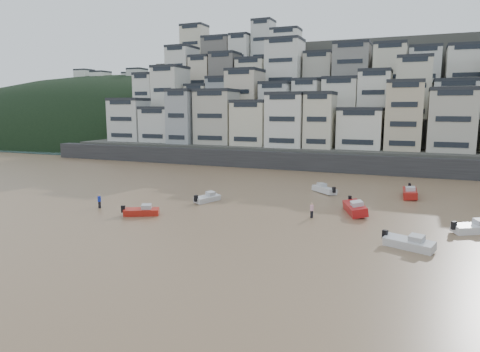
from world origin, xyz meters
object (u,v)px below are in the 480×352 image
at_px(boat_j, 141,210).
at_px(person_pink, 312,210).
at_px(boat_d, 475,227).
at_px(boat_f, 207,197).
at_px(boat_b, 409,242).
at_px(boat_h, 324,188).
at_px(person_blue, 99,201).
at_px(boat_e, 355,207).
at_px(boat_i, 410,191).

distance_m(boat_j, person_pink, 19.54).
relative_size(boat_j, boat_d, 0.90).
xyz_separation_m(boat_f, person_pink, (14.66, -3.00, 0.29)).
bearing_deg(boat_d, boat_b, -159.31).
height_order(boat_f, person_pink, person_pink).
xyz_separation_m(boat_h, person_blue, (-23.93, -20.18, 0.20)).
distance_m(boat_h, person_blue, 31.30).
distance_m(boat_h, person_pink, 14.98).
relative_size(boat_f, boat_h, 0.87).
bearing_deg(boat_d, person_blue, 155.95).
relative_size(boat_f, boat_e, 0.71).
bearing_deg(boat_h, boat_f, 86.62).
xyz_separation_m(boat_f, boat_b, (25.02, -10.48, 0.06)).
bearing_deg(boat_i, boat_b, -1.93).
xyz_separation_m(boat_i, person_blue, (-35.57, -21.72, 0.04)).
bearing_deg(boat_d, boat_i, 79.31).
distance_m(boat_b, person_pink, 12.78).
height_order(boat_e, boat_j, boat_e).
relative_size(boat_e, boat_j, 1.38).
relative_size(boat_h, person_blue, 2.84).
bearing_deg(boat_f, boat_i, -41.60).
height_order(boat_h, boat_b, boat_h).
xyz_separation_m(boat_b, person_pink, (-10.36, 7.48, 0.23)).
height_order(boat_i, person_pink, person_pink).
height_order(boat_d, boat_i, boat_i).
bearing_deg(boat_d, boat_j, 159.20).
bearing_deg(boat_h, boat_i, -128.00).
relative_size(boat_d, person_blue, 2.78).
xyz_separation_m(boat_j, person_pink, (18.47, 6.39, 0.27)).
bearing_deg(boat_b, person_pink, 165.17).
distance_m(boat_d, boat_i, 17.38).
bearing_deg(boat_j, boat_d, -14.93).
relative_size(boat_i, person_blue, 3.52).
bearing_deg(boat_i, person_blue, -61.08).
height_order(boat_j, person_blue, person_blue).
bearing_deg(boat_i, boat_f, -64.03).
relative_size(boat_j, boat_i, 0.72).
relative_size(boat_h, boat_b, 1.05).
relative_size(boat_e, person_blue, 3.48).
distance_m(boat_e, boat_i, 13.84).
bearing_deg(boat_e, boat_j, -85.68).
bearing_deg(boat_f, boat_d, -75.25).
bearing_deg(boat_e, person_pink, -67.48).
bearing_deg(person_pink, boat_b, -35.82).
height_order(boat_e, person_blue, person_blue).
bearing_deg(boat_f, person_blue, 147.48).
bearing_deg(boat_e, boat_h, -172.37).
xyz_separation_m(boat_j, boat_d, (34.77, 6.58, 0.06)).
bearing_deg(boat_i, boat_d, 18.33).
height_order(boat_f, boat_e, boat_e).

